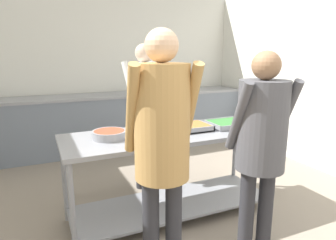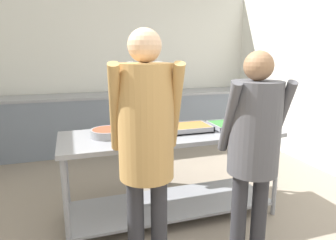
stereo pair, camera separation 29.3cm
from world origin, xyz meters
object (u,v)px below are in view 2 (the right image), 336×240
cook_behind_counter (150,101)px  plate_stack (150,132)px  guest_serving_left (146,135)px  serving_tray_vegetables (230,125)px  guest_serving_right (254,138)px  serving_tray_roast (185,128)px  sauce_pan (108,133)px  water_bottle (178,85)px

cook_behind_counter → plate_stack: bearing=-105.5°
guest_serving_left → cook_behind_counter: bearing=74.1°
serving_tray_vegetables → guest_serving_right: bearing=-108.3°
guest_serving_left → guest_serving_right: (0.81, -0.01, -0.09)m
cook_behind_counter → guest_serving_right: bearing=-76.7°
serving_tray_roast → serving_tray_vegetables: 0.47m
serving_tray_roast → guest_serving_right: (0.21, -0.84, 0.11)m
serving_tray_roast → serving_tray_vegetables: size_ratio=1.21×
guest_serving_left → guest_serving_right: bearing=-0.8°
serving_tray_roast → serving_tray_vegetables: same height
guest_serving_right → serving_tray_vegetables: bearing=71.7°
sauce_pan → cook_behind_counter: bearing=49.8°
sauce_pan → water_bottle: (1.55, 2.41, 0.14)m
guest_serving_left → water_bottle: size_ratio=7.44×
guest_serving_left → plate_stack: bearing=73.7°
sauce_pan → plate_stack: 0.38m
cook_behind_counter → serving_tray_vegetables: bearing=-49.9°
serving_tray_roast → serving_tray_vegetables: bearing=-4.6°
guest_serving_right → water_bottle: guest_serving_right is taller
guest_serving_right → plate_stack: bearing=128.0°
guest_serving_right → water_bottle: bearing=79.6°
plate_stack → guest_serving_right: 0.96m
plate_stack → serving_tray_roast: size_ratio=0.46×
guest_serving_left → cook_behind_counter: 1.60m
guest_serving_right → cook_behind_counter: bearing=103.3°
sauce_pan → cook_behind_counter: size_ratio=0.26×
cook_behind_counter → serving_tray_roast: bearing=-77.2°
serving_tray_roast → water_bottle: size_ratio=2.01×
serving_tray_roast → guest_serving_left: bearing=-126.0°
sauce_pan → guest_serving_right: (0.96, -0.86, 0.10)m
plate_stack → cook_behind_counter: cook_behind_counter is taller
sauce_pan → water_bottle: 2.87m
guest_serving_right → serving_tray_roast: bearing=103.8°
plate_stack → water_bottle: water_bottle is taller
sauce_pan → guest_serving_right: size_ratio=0.27×
sauce_pan → guest_serving_right: guest_serving_right is taller
guest_serving_right → water_bottle: 3.32m
serving_tray_roast → cook_behind_counter: (-0.16, 0.71, 0.17)m
plate_stack → serving_tray_roast: bearing=12.4°
plate_stack → cook_behind_counter: 0.84m
serving_tray_roast → guest_serving_left: (-0.60, -0.83, 0.20)m
serving_tray_vegetables → cook_behind_counter: 1.00m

